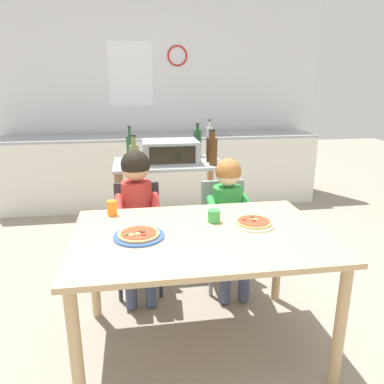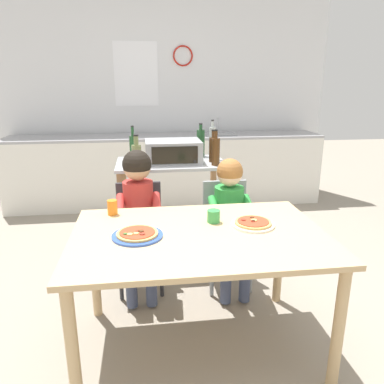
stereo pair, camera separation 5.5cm
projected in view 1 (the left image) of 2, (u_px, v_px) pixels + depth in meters
ground_plane at (176, 254)px, 3.50m from camera, size 12.78×12.78×0.00m
back_wall_tiled at (158, 97)px, 4.98m from camera, size 4.44×0.14×2.70m
kitchen_counter at (162, 170)px, 4.85m from camera, size 3.99×0.60×1.10m
kitchen_island_cart at (169, 196)px, 3.29m from camera, size 0.93×0.56×0.90m
toaster_oven at (170, 151)px, 3.17m from camera, size 0.47×0.36×0.19m
bottle_squat_spirits at (134, 155)px, 2.96m from camera, size 0.08×0.08×0.27m
bottle_slim_sauce at (209, 142)px, 3.30m from camera, size 0.06×0.06×0.35m
bottle_brown_beer at (213, 151)px, 3.05m from camera, size 0.07×0.07×0.30m
bottle_tall_green_wine at (211, 149)px, 3.19m from camera, size 0.08×0.08×0.28m
bottle_clear_vinegar at (130, 147)px, 3.25m from camera, size 0.06×0.06×0.30m
bottle_dark_olive_oil at (197, 142)px, 3.43m from camera, size 0.07×0.07×0.30m
dining_table at (200, 248)px, 2.10m from camera, size 1.42×0.96×0.75m
dining_chair_left at (138, 229)px, 2.84m from camera, size 0.36×0.36×0.81m
dining_chair_right at (225, 225)px, 2.91m from camera, size 0.36×0.36×0.81m
child_in_red_shirt at (137, 205)px, 2.67m from camera, size 0.32×0.42×1.08m
child_in_green_shirt at (229, 209)px, 2.75m from camera, size 0.32×0.42×1.01m
pizza_plate_blue_rimmed at (139, 235)px, 2.01m from camera, size 0.28×0.28×0.03m
pizza_plate_white at (254, 223)px, 2.19m from camera, size 0.25×0.25×0.03m
drinking_cup_green at (214, 216)px, 2.22m from camera, size 0.08×0.08×0.08m
drinking_cup_orange at (112, 208)px, 2.34m from camera, size 0.06×0.06×0.09m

